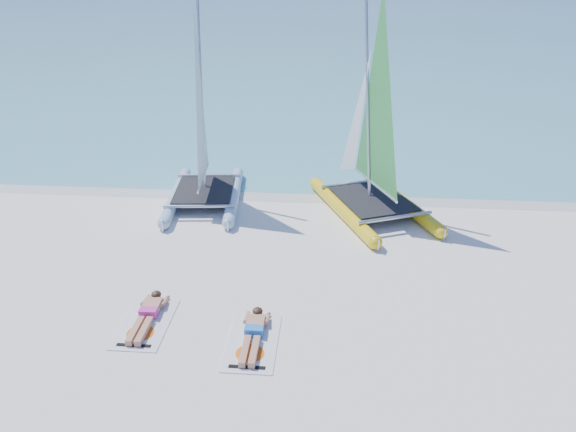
% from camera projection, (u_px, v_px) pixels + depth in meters
% --- Properties ---
extents(ground, '(140.00, 140.00, 0.00)m').
position_uv_depth(ground, '(285.00, 284.00, 13.17)').
color(ground, silver).
rests_on(ground, ground).
extents(sea, '(140.00, 115.00, 0.01)m').
position_uv_depth(sea, '(329.00, 17.00, 70.06)').
color(sea, '#7BC7CE').
rests_on(sea, ground).
extents(wet_sand_strip, '(140.00, 1.40, 0.01)m').
position_uv_depth(wet_sand_strip, '(300.00, 194.00, 18.13)').
color(wet_sand_strip, silver).
rests_on(wet_sand_strip, ground).
extents(catamaran_blue, '(2.58, 4.71, 6.18)m').
position_uv_depth(catamaran_blue, '(202.00, 144.00, 16.92)').
color(catamaran_blue, '#B0CDE7').
rests_on(catamaran_blue, ground).
extents(catamaran_yellow, '(4.07, 5.44, 6.70)m').
position_uv_depth(catamaran_yellow, '(369.00, 139.00, 16.43)').
color(catamaran_yellow, yellow).
rests_on(catamaran_yellow, ground).
extents(towel_a, '(1.00, 1.85, 0.02)m').
position_uv_depth(towel_a, '(146.00, 323.00, 11.75)').
color(towel_a, white).
rests_on(towel_a, ground).
extents(sunbather_a, '(0.37, 1.73, 0.26)m').
position_uv_depth(sunbather_a, '(148.00, 314.00, 11.87)').
color(sunbather_a, tan).
rests_on(sunbather_a, towel_a).
extents(towel_b, '(1.00, 1.85, 0.02)m').
position_uv_depth(towel_b, '(252.00, 343.00, 11.16)').
color(towel_b, white).
rests_on(towel_b, ground).
extents(sunbather_b, '(0.37, 1.73, 0.26)m').
position_uv_depth(sunbather_b, '(254.00, 332.00, 11.29)').
color(sunbather_b, tan).
rests_on(sunbather_b, towel_b).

